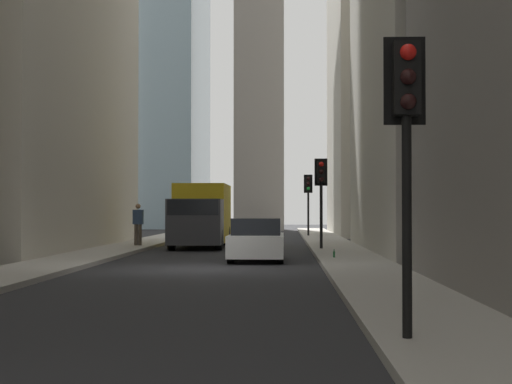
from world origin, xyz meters
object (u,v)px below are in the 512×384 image
at_px(traffic_light_midblock, 321,182).
at_px(traffic_light_far_junction, 308,191).
at_px(discarded_bottle, 334,254).
at_px(traffic_light_foreground, 407,115).
at_px(sedan_white, 257,241).
at_px(delivery_truck, 201,215).
at_px(pedestrian, 138,222).

relative_size(traffic_light_midblock, traffic_light_far_junction, 0.99).
distance_m(traffic_light_midblock, discarded_bottle, 6.61).
xyz_separation_m(traffic_light_midblock, traffic_light_far_junction, (16.14, 0.04, 0.03)).
bearing_deg(traffic_light_foreground, sedan_white, 8.12).
bearing_deg(delivery_truck, traffic_light_far_junction, -22.01).
bearing_deg(discarded_bottle, traffic_light_midblock, 1.30).
height_order(delivery_truck, pedestrian, delivery_truck).
bearing_deg(pedestrian, sedan_white, -146.73).
height_order(sedan_white, traffic_light_midblock, traffic_light_midblock).
relative_size(delivery_truck, traffic_light_far_junction, 1.76).
height_order(sedan_white, discarded_bottle, sedan_white).
distance_m(delivery_truck, traffic_light_far_junction, 13.84).
distance_m(delivery_truck, traffic_light_foreground, 26.61).
distance_m(traffic_light_midblock, traffic_light_far_junction, 16.14).
xyz_separation_m(sedan_white, traffic_light_foreground, (-16.90, -2.41, 2.21)).
bearing_deg(traffic_light_midblock, pedestrian, 72.01).
xyz_separation_m(traffic_light_far_junction, pedestrian, (-13.58, 7.83, -1.69)).
distance_m(sedan_white, traffic_light_far_junction, 22.15).
bearing_deg(traffic_light_far_junction, discarded_bottle, -179.54).
xyz_separation_m(traffic_light_foreground, traffic_light_midblock, (22.69, 0.01, -0.07)).
xyz_separation_m(sedan_white, discarded_bottle, (-0.31, -2.54, -0.42)).
relative_size(delivery_truck, discarded_bottle, 23.93).
bearing_deg(delivery_truck, sedan_white, -162.99).
relative_size(sedan_white, traffic_light_foreground, 1.16).
bearing_deg(traffic_light_foreground, pedestrian, 17.34).
xyz_separation_m(delivery_truck, sedan_white, (-9.15, -2.80, -0.80)).
distance_m(traffic_light_far_junction, discarded_bottle, 22.38).
relative_size(traffic_light_foreground, traffic_light_far_junction, 1.02).
xyz_separation_m(sedan_white, pedestrian, (8.34, 5.47, 0.47)).
relative_size(delivery_truck, traffic_light_midblock, 1.78).
bearing_deg(pedestrian, traffic_light_foreground, -162.66).
xyz_separation_m(sedan_white, traffic_light_midblock, (5.78, -2.40, 2.13)).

